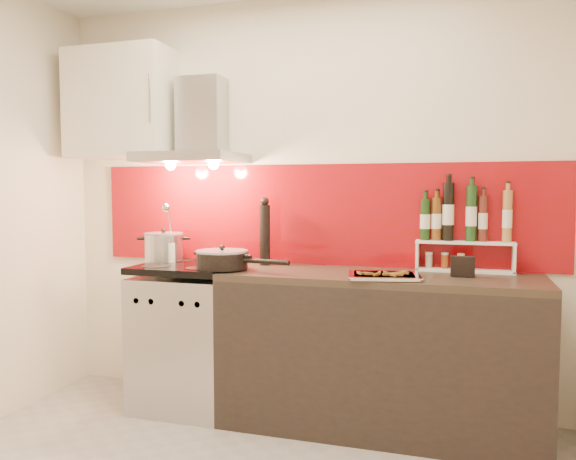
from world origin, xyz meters
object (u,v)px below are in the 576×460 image
(stock_pot, at_px, (164,247))
(baking_tray, at_px, (384,275))
(pepper_mill, at_px, (265,232))
(counter, at_px, (379,351))
(saute_pan, at_px, (223,259))
(range_stove, at_px, (190,337))

(stock_pot, xyz_separation_m, baking_tray, (1.49, -0.26, -0.09))
(stock_pot, distance_m, pepper_mill, 0.70)
(baking_tray, bearing_deg, counter, 106.44)
(saute_pan, bearing_deg, stock_pot, 156.36)
(range_stove, bearing_deg, saute_pan, -22.29)
(saute_pan, height_order, baking_tray, saute_pan)
(range_stove, height_order, stock_pot, stock_pot)
(stock_pot, distance_m, baking_tray, 1.51)
(pepper_mill, bearing_deg, baking_tray, -22.01)
(range_stove, bearing_deg, counter, 0.23)
(stock_pot, height_order, saute_pan, stock_pot)
(counter, height_order, pepper_mill, pepper_mill)
(stock_pot, relative_size, pepper_mill, 0.59)
(range_stove, height_order, baking_tray, baking_tray)
(pepper_mill, bearing_deg, counter, -12.52)
(counter, xyz_separation_m, baking_tray, (0.05, -0.16, 0.47))
(stock_pot, bearing_deg, range_stove, -25.20)
(saute_pan, bearing_deg, baking_tray, -1.98)
(counter, relative_size, saute_pan, 3.00)
(range_stove, distance_m, baking_tray, 1.34)
(range_stove, xyz_separation_m, baking_tray, (1.25, -0.15, 0.47))
(counter, relative_size, stock_pot, 7.06)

